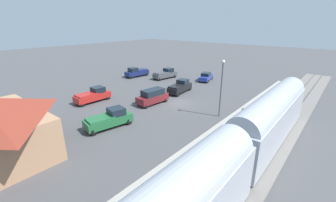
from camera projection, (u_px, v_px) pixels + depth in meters
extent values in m
plane|color=#4C4C4F|center=(178.00, 103.00, 33.62)|extent=(200.00, 200.00, 0.00)
cube|color=slate|center=(276.00, 129.00, 25.21)|extent=(4.80, 70.00, 0.18)
cube|color=#59544C|center=(283.00, 129.00, 24.73)|extent=(0.10, 70.00, 0.12)
cube|color=#59544C|center=(270.00, 126.00, 25.59)|extent=(0.10, 70.00, 0.12)
cube|color=#A8A399|center=(242.00, 119.00, 27.59)|extent=(3.20, 46.00, 0.30)
cube|color=#ADB2BC|center=(270.00, 122.00, 22.14)|extent=(2.90, 16.39, 3.70)
cube|color=#19389E|center=(255.00, 121.00, 23.11)|extent=(0.04, 15.08, 0.36)
cylinder|color=#ADB2BC|center=(273.00, 105.00, 21.55)|extent=(2.75, 15.73, 2.76)
cube|color=#4C3323|center=(40.00, 131.00, 22.57)|extent=(1.10, 0.08, 2.10)
cylinder|color=#333338|center=(242.00, 118.00, 26.61)|extent=(0.22, 0.22, 0.85)
cylinder|color=#2D72B7|center=(243.00, 112.00, 26.36)|extent=(0.36, 0.36, 0.62)
sphere|color=tan|center=(243.00, 109.00, 26.22)|extent=(0.24, 0.24, 0.24)
cube|color=red|center=(93.00, 97.00, 33.84)|extent=(2.16, 5.47, 0.92)
cube|color=#19232D|center=(98.00, 90.00, 34.27)|extent=(1.79, 1.79, 0.84)
cylinder|color=black|center=(102.00, 95.00, 36.04)|extent=(0.22, 0.76, 0.76)
cylinder|color=black|center=(108.00, 97.00, 34.97)|extent=(0.22, 0.76, 0.76)
cylinder|color=black|center=(77.00, 102.00, 33.01)|extent=(0.22, 0.76, 0.76)
cylinder|color=black|center=(83.00, 104.00, 31.94)|extent=(0.22, 0.76, 0.76)
cube|color=red|center=(86.00, 94.00, 32.98)|extent=(1.97, 3.04, 0.20)
cube|color=navy|center=(137.00, 73.00, 49.82)|extent=(2.62, 5.60, 0.92)
cube|color=#19232D|center=(133.00, 70.00, 48.86)|extent=(1.93, 1.93, 0.84)
cylinder|color=black|center=(131.00, 77.00, 47.99)|extent=(0.22, 0.76, 0.76)
cylinder|color=black|center=(127.00, 76.00, 49.17)|extent=(0.22, 0.76, 0.76)
cylinder|color=black|center=(147.00, 74.00, 50.78)|extent=(0.22, 0.76, 0.76)
cylinder|color=black|center=(142.00, 73.00, 51.96)|extent=(0.22, 0.76, 0.76)
cube|color=navy|center=(140.00, 70.00, 50.25)|extent=(2.22, 3.18, 0.20)
cube|color=#283D9E|center=(206.00, 77.00, 46.14)|extent=(2.88, 4.81, 0.76)
cube|color=#19232D|center=(206.00, 74.00, 45.90)|extent=(2.09, 2.49, 0.64)
cylinder|color=black|center=(207.00, 81.00, 44.49)|extent=(0.22, 0.68, 0.68)
cylinder|color=black|center=(200.00, 81.00, 45.14)|extent=(0.22, 0.68, 0.68)
cylinder|color=black|center=(212.00, 78.00, 47.39)|extent=(0.22, 0.68, 0.68)
cylinder|color=black|center=(204.00, 77.00, 48.04)|extent=(0.22, 0.68, 0.68)
cube|color=#236638|center=(109.00, 121.00, 25.52)|extent=(2.98, 5.68, 0.92)
cube|color=#19232D|center=(116.00, 111.00, 25.84)|extent=(2.03, 2.03, 0.84)
cylinder|color=black|center=(122.00, 117.00, 27.59)|extent=(0.22, 0.76, 0.76)
cylinder|color=black|center=(129.00, 122.00, 26.34)|extent=(0.22, 0.76, 0.76)
cylinder|color=black|center=(88.00, 127.00, 25.02)|extent=(0.22, 0.76, 0.76)
cylinder|color=black|center=(94.00, 132.00, 23.77)|extent=(0.22, 0.76, 0.76)
cube|color=#236638|center=(100.00, 118.00, 24.77)|extent=(2.41, 3.28, 0.20)
cube|color=#47494F|center=(165.00, 75.00, 48.04)|extent=(2.76, 5.64, 0.92)
cube|color=#19232D|center=(168.00, 70.00, 48.39)|extent=(1.97, 1.97, 0.84)
cylinder|color=black|center=(170.00, 75.00, 50.15)|extent=(0.22, 0.76, 0.76)
cylinder|color=black|center=(175.00, 76.00, 48.94)|extent=(0.22, 0.76, 0.76)
cylinder|color=black|center=(155.00, 78.00, 47.45)|extent=(0.22, 0.76, 0.76)
cylinder|color=black|center=(160.00, 79.00, 46.24)|extent=(0.22, 0.76, 0.76)
cube|color=#47494F|center=(162.00, 73.00, 47.26)|extent=(2.29, 3.22, 0.20)
cube|color=black|center=(180.00, 88.00, 38.30)|extent=(2.58, 5.59, 0.92)
cube|color=#19232D|center=(183.00, 82.00, 38.82)|extent=(1.91, 1.92, 0.84)
cylinder|color=black|center=(181.00, 87.00, 40.60)|extent=(0.22, 0.76, 0.76)
cylinder|color=black|center=(190.00, 88.00, 39.72)|extent=(0.22, 0.76, 0.76)
cylinder|color=black|center=(169.00, 93.00, 37.18)|extent=(0.22, 0.76, 0.76)
cylinder|color=black|center=(178.00, 94.00, 36.31)|extent=(0.22, 0.76, 0.76)
cube|color=black|center=(177.00, 86.00, 37.36)|extent=(2.20, 3.17, 0.20)
cube|color=maroon|center=(152.00, 98.00, 33.01)|extent=(2.43, 5.07, 1.00)
cube|color=#19232D|center=(153.00, 92.00, 32.80)|extent=(2.05, 3.58, 0.88)
cylinder|color=black|center=(146.00, 106.00, 31.34)|extent=(0.22, 0.68, 0.68)
cylinder|color=black|center=(139.00, 103.00, 32.49)|extent=(0.22, 0.68, 0.68)
cylinder|color=black|center=(166.00, 100.00, 33.87)|extent=(0.22, 0.68, 0.68)
cylinder|color=black|center=(158.00, 97.00, 35.02)|extent=(0.22, 0.68, 0.68)
cylinder|color=#515156|center=(221.00, 91.00, 27.67)|extent=(0.16, 0.16, 6.91)
sphere|color=#EAE5C6|center=(223.00, 62.00, 26.45)|extent=(0.44, 0.44, 0.44)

